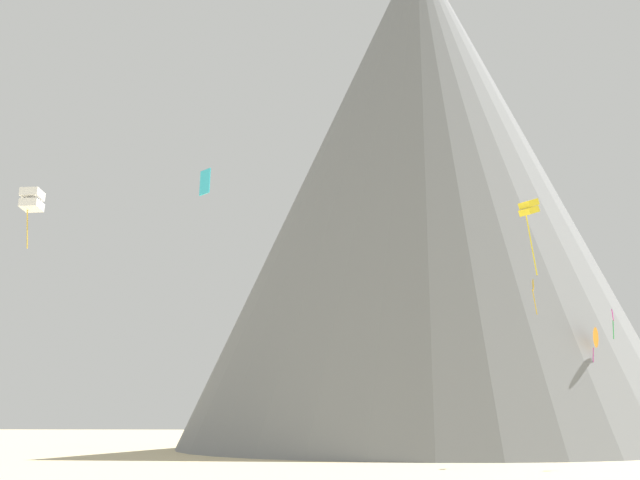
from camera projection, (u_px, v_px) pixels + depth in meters
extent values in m
cone|color=slate|center=(423.00, 182.00, 111.41)|extent=(79.13, 79.13, 67.98)
cone|color=slate|center=(354.00, 311.00, 113.97)|extent=(35.79, 35.79, 35.37)
cone|color=slate|center=(359.00, 314.00, 114.32)|extent=(35.95, 35.95, 34.72)
cube|color=gold|center=(533.00, 285.00, 75.02)|extent=(0.20, 1.12, 0.90)
cylinder|color=gold|center=(535.00, 302.00, 74.71)|extent=(0.36, 0.13, 2.26)
cube|color=#33BCDB|center=(205.00, 182.00, 51.66)|extent=(0.80, 0.83, 1.59)
cone|color=orange|center=(595.00, 337.00, 84.34)|extent=(1.22, 1.90, 2.04)
cylinder|color=#D1339E|center=(593.00, 360.00, 83.92)|extent=(0.25, 0.10, 2.42)
cube|color=yellow|center=(529.00, 211.00, 59.37)|extent=(1.50, 1.47, 0.76)
cube|color=yellow|center=(529.00, 204.00, 59.47)|extent=(1.50, 1.47, 0.76)
cylinder|color=yellow|center=(532.00, 245.00, 58.89)|extent=(0.65, 0.18, 4.30)
cube|color=white|center=(32.00, 205.00, 60.58)|extent=(1.44, 1.51, 0.78)
cube|color=white|center=(32.00, 194.00, 60.74)|extent=(1.44, 1.51, 0.78)
cylinder|color=gold|center=(27.00, 229.00, 60.25)|extent=(0.37, 0.33, 2.86)
cube|color=#D1339E|center=(613.00, 315.00, 71.21)|extent=(0.30, 0.80, 0.96)
cylinder|color=green|center=(613.00, 330.00, 70.97)|extent=(0.10, 0.12, 1.57)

